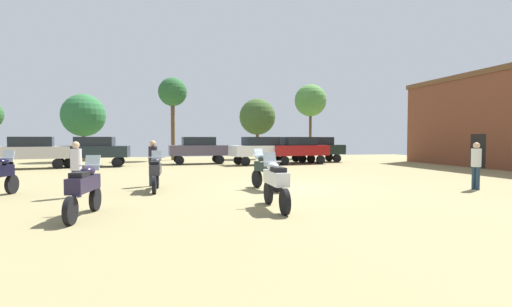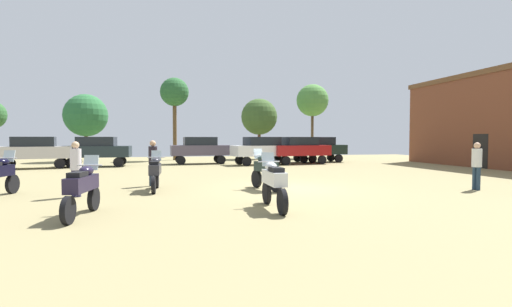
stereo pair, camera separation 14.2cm
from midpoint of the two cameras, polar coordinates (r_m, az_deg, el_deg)
The scene contains 18 objects.
ground_plane at distance 14.18m, azimuth 4.44°, elevation -5.40°, with size 44.00×52.00×0.02m.
motorcycle_1 at distance 13.93m, azimuth -14.90°, elevation -2.64°, with size 0.62×2.16×1.44m.
motorcycle_3 at distance 9.90m, azimuth -24.71°, elevation -4.69°, with size 0.66×2.24×1.47m.
motorcycle_4 at distance 10.01m, azimuth 3.13°, elevation -4.32°, with size 0.62×2.28×1.50m.
motorcycle_7 at distance 13.72m, azimuth 1.74°, elevation -2.52°, with size 0.77×2.10×1.51m.
car_1 at distance 27.71m, azimuth 6.88°, elevation 0.81°, with size 4.49×2.33×2.00m.
car_2 at distance 28.04m, azimuth -8.42°, elevation 0.82°, with size 4.40×2.04×2.00m.
car_3 at distance 27.21m, azimuth -23.05°, elevation 0.61°, with size 4.33×1.87×2.00m.
car_4 at distance 26.77m, azimuth 1.06°, elevation 0.77°, with size 4.55×2.55×2.00m.
car_5 at distance 27.24m, azimuth -30.71°, elevation 0.47°, with size 4.56×2.55×2.00m.
car_6 at distance 30.07m, azimuth 9.59°, elevation 0.91°, with size 4.33×1.86×2.00m.
person_1 at distance 15.89m, azimuth 30.95°, elevation -1.15°, with size 0.37×0.37×1.75m.
person_2 at distance 15.34m, azimuth -15.26°, elevation -0.85°, with size 0.39×0.39×1.82m.
person_3 at distance 13.32m, azimuth -25.62°, elevation -1.52°, with size 0.44×0.44×1.80m.
tree_1 at distance 36.73m, azimuth 8.76°, elevation 7.99°, with size 3.09×3.09×7.12m.
tree_2 at distance 34.64m, azimuth 0.61°, elevation 5.63°, with size 3.35×3.35×5.58m.
tree_3 at distance 33.82m, azimuth -24.52°, elevation 5.32°, with size 3.48×3.48×5.54m.
tree_5 at distance 33.53m, azimuth -12.27°, elevation 8.99°, with size 2.47×2.47×7.18m.
Camera 2 is at (-4.08, -13.44, 1.92)m, focal length 26.10 mm.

